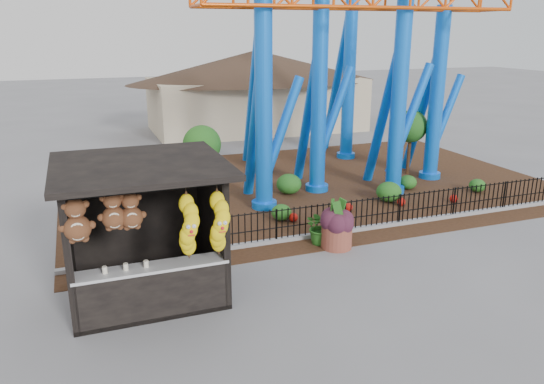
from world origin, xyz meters
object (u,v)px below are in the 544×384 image
object	(u,v)px
roller_coaster	(337,9)
terracotta_planter	(337,236)
prize_booth	(144,235)
potted_plant	(321,226)

from	to	relation	value
roller_coaster	terracotta_planter	world-z (taller)	roller_coaster
prize_booth	terracotta_planter	distance (m)	5.52
terracotta_planter	roller_coaster	bearing A→B (deg)	64.61
terracotta_planter	prize_booth	bearing A→B (deg)	-166.72
prize_booth	roller_coaster	size ratio (longest dim) A/B	0.32
roller_coaster	terracotta_planter	bearing A→B (deg)	-115.39
prize_booth	potted_plant	world-z (taller)	prize_booth
potted_plant	roller_coaster	bearing A→B (deg)	55.83
roller_coaster	potted_plant	bearing A→B (deg)	-119.14
terracotta_planter	potted_plant	size ratio (longest dim) A/B	0.82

